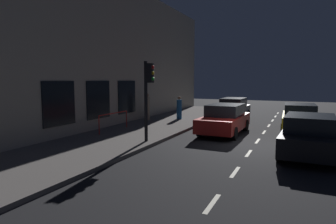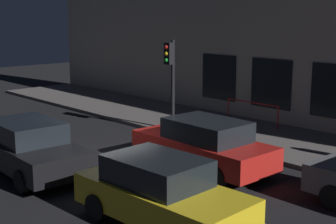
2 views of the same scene
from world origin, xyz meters
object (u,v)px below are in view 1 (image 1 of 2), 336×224
(parked_car_1, at_px, (233,109))
(parked_car_3, at_px, (309,135))
(parked_car_2, at_px, (300,118))
(pedestrian_1, at_px, (179,109))
(parked_car_0, at_px, (225,119))
(pedestrian_0, at_px, (147,108))
(traffic_light, at_px, (148,87))

(parked_car_1, height_order, parked_car_3, same)
(parked_car_2, relative_size, pedestrian_1, 2.70)
(parked_car_0, height_order, pedestrian_0, pedestrian_0)
(parked_car_0, height_order, parked_car_2, same)
(traffic_light, xyz_separation_m, pedestrian_1, (1.61, -7.58, -1.69))
(traffic_light, height_order, pedestrian_0, traffic_light)
(parked_car_1, xyz_separation_m, parked_car_3, (-4.82, 9.07, 0.00))
(pedestrian_0, relative_size, pedestrian_1, 1.15)
(traffic_light, bearing_deg, parked_car_2, -134.59)
(parked_car_0, relative_size, parked_car_3, 1.02)
(parked_car_2, bearing_deg, parked_car_1, 138.46)
(parked_car_3, bearing_deg, parked_car_1, 120.41)
(traffic_light, xyz_separation_m, parked_car_2, (-6.13, -6.22, -1.78))
(parked_car_3, bearing_deg, parked_car_0, 143.19)
(traffic_light, bearing_deg, parked_car_3, -173.18)
(parked_car_0, height_order, parked_car_1, same)
(parked_car_1, bearing_deg, parked_car_2, 141.87)
(pedestrian_0, xyz_separation_m, pedestrian_1, (-1.80, -1.37, -0.11))
(traffic_light, distance_m, parked_car_2, 8.91)
(pedestrian_0, height_order, pedestrian_1, pedestrian_0)
(parked_car_0, bearing_deg, traffic_light, 60.19)
(traffic_light, relative_size, pedestrian_0, 1.95)
(pedestrian_0, bearing_deg, pedestrian_1, 84.71)
(parked_car_2, bearing_deg, traffic_light, -136.90)
(parked_car_1, bearing_deg, traffic_light, 81.41)
(parked_car_1, relative_size, pedestrian_0, 2.52)
(traffic_light, relative_size, parked_car_1, 0.77)
(traffic_light, height_order, parked_car_1, traffic_light)
(pedestrian_1, bearing_deg, parked_car_1, 115.42)
(parked_car_3, bearing_deg, traffic_light, -170.75)
(pedestrian_1, bearing_deg, parked_car_0, 40.20)
(parked_car_1, height_order, pedestrian_1, pedestrian_1)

